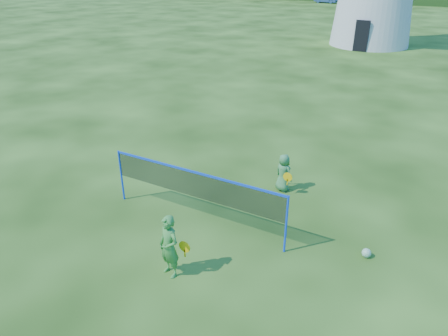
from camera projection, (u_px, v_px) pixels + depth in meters
ground at (208, 224)px, 10.91m from camera, size 220.00×220.00×0.00m
badminton_net at (195, 185)px, 10.46m from camera, size 5.05×0.05×1.55m
player_girl at (169, 247)px, 8.85m from camera, size 0.73×0.49×1.50m
player_boy at (283, 173)px, 12.28m from camera, size 0.69×0.56×1.17m
play_ball at (366, 253)px, 9.66m from camera, size 0.22×0.22×0.22m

